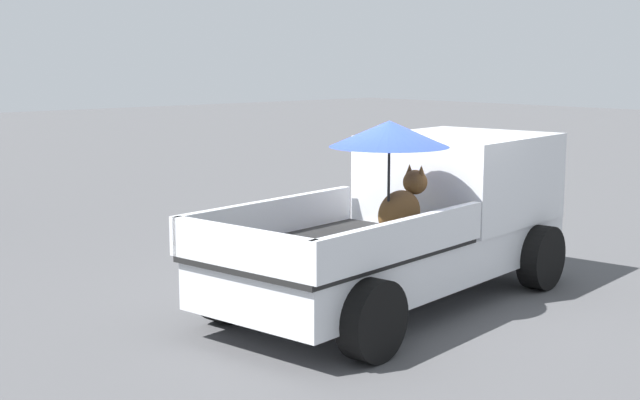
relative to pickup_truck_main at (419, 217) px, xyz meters
The scene contains 2 objects.
ground_plane 1.08m from the pickup_truck_main, behind, with size 80.00×80.00×0.00m, color #4C4C4F.
pickup_truck_main is the anchor object (origin of this frame).
Camera 1 is at (-7.34, -6.85, 2.83)m, focal length 49.52 mm.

